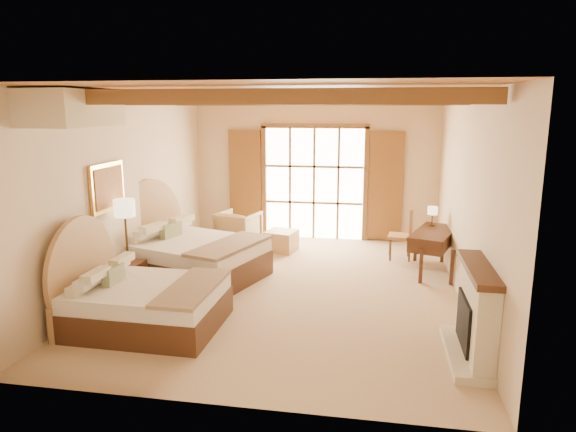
% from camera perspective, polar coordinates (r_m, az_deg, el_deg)
% --- Properties ---
extents(floor, '(7.00, 7.00, 0.00)m').
position_cam_1_polar(floor, '(8.65, 0.01, -8.03)').
color(floor, tan).
rests_on(floor, ground).
extents(wall_back, '(5.50, 0.00, 5.50)m').
position_cam_1_polar(wall_back, '(11.67, 2.96, 5.29)').
color(wall_back, beige).
rests_on(wall_back, ground).
extents(wall_left, '(0.00, 7.00, 7.00)m').
position_cam_1_polar(wall_left, '(9.11, -17.31, 2.86)').
color(wall_left, beige).
rests_on(wall_left, ground).
extents(wall_right, '(0.00, 7.00, 7.00)m').
position_cam_1_polar(wall_right, '(8.23, 19.23, 1.80)').
color(wall_right, beige).
rests_on(wall_right, ground).
extents(ceiling, '(7.00, 7.00, 0.00)m').
position_cam_1_polar(ceiling, '(8.13, 0.01, 13.68)').
color(ceiling, '#B47A38').
rests_on(ceiling, ground).
extents(ceiling_beams, '(5.39, 4.60, 0.18)m').
position_cam_1_polar(ceiling_beams, '(8.12, 0.01, 12.83)').
color(ceiling_beams, brown).
rests_on(ceiling_beams, ceiling).
extents(french_doors, '(3.95, 0.08, 2.60)m').
position_cam_1_polar(french_doors, '(11.66, 2.91, 3.55)').
color(french_doors, white).
rests_on(french_doors, ground).
extents(fireplace, '(0.46, 1.40, 1.16)m').
position_cam_1_polar(fireplace, '(6.60, 20.00, -10.58)').
color(fireplace, beige).
rests_on(fireplace, ground).
extents(painting, '(0.06, 0.95, 0.75)m').
position_cam_1_polar(painting, '(8.42, -19.39, 3.04)').
color(painting, gold).
rests_on(painting, wall_left).
extents(canopy_valance, '(0.70, 1.40, 0.45)m').
position_cam_1_polar(canopy_valance, '(7.10, -22.84, 10.98)').
color(canopy_valance, beige).
rests_on(canopy_valance, ceiling).
extents(bed_near, '(2.02, 1.57, 1.32)m').
position_cam_1_polar(bed_near, '(7.41, -16.53, -8.77)').
color(bed_near, '#432315').
rests_on(bed_near, floor).
extents(bed_far, '(2.73, 2.30, 1.47)m').
position_cam_1_polar(bed_far, '(9.26, -11.29, -4.00)').
color(bed_far, '#432315').
rests_on(bed_far, floor).
extents(nightstand, '(0.47, 0.47, 0.54)m').
position_cam_1_polar(nightstand, '(8.68, -17.29, -6.62)').
color(nightstand, '#432315').
rests_on(nightstand, floor).
extents(floor_lamp, '(0.33, 0.33, 1.55)m').
position_cam_1_polar(floor_lamp, '(8.48, -17.67, 0.22)').
color(floor_lamp, '#3C2D17').
rests_on(floor_lamp, floor).
extents(armchair, '(1.00, 1.01, 0.76)m').
position_cam_1_polar(armchair, '(11.16, -5.56, -1.41)').
color(armchair, '#A28655').
rests_on(armchair, floor).
extents(ottoman, '(0.70, 0.70, 0.43)m').
position_cam_1_polar(ottoman, '(10.76, -0.75, -2.78)').
color(ottoman, '#AA7D58').
rests_on(ottoman, floor).
extents(desk, '(1.03, 1.55, 0.77)m').
position_cam_1_polar(desk, '(9.72, 15.78, -3.66)').
color(desk, '#432315').
rests_on(desk, floor).
extents(desk_chair, '(0.50, 0.50, 1.04)m').
position_cam_1_polar(desk_chair, '(10.43, 12.45, -2.94)').
color(desk_chair, '#9D653D').
rests_on(desk_chair, floor).
extents(desk_lamp, '(0.18, 0.18, 0.36)m').
position_cam_1_polar(desk_lamp, '(9.99, 15.77, 0.50)').
color(desk_lamp, '#3C2D17').
rests_on(desk_lamp, desk).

